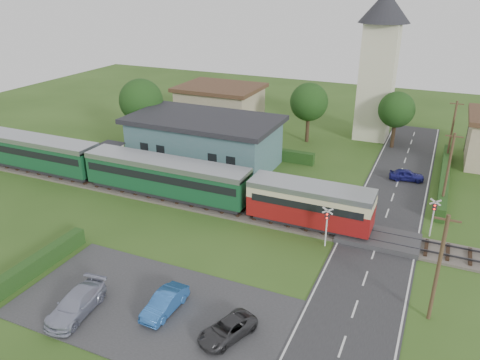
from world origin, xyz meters
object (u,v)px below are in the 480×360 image
at_px(crossing_signal_near, 327,221).
at_px(car_on_road, 407,175).
at_px(station_building, 204,141).
at_px(pedestrian_near, 260,186).
at_px(church_tower, 380,56).
at_px(house_west, 220,105).
at_px(equipment_hut, 111,156).
at_px(pedestrian_far, 132,161).
at_px(car_park_blue, 165,303).
at_px(crossing_signal_far, 434,212).
at_px(car_park_silver, 76,304).
at_px(car_park_dark, 227,329).
at_px(train, 137,171).

xyz_separation_m(crossing_signal_near, car_on_road, (4.29, 15.61, -1.52)).
bearing_deg(station_building, pedestrian_near, -33.51).
height_order(church_tower, car_on_road, church_tower).
bearing_deg(house_west, equipment_hut, -98.62).
relative_size(pedestrian_near, pedestrian_far, 0.91).
height_order(car_park_blue, pedestrian_near, pedestrian_near).
bearing_deg(pedestrian_far, crossing_signal_near, -115.60).
relative_size(crossing_signal_far, car_on_road, 0.98).
bearing_deg(car_park_silver, station_building, 94.10).
bearing_deg(church_tower, equipment_hut, -135.25).
bearing_deg(crossing_signal_far, equipment_hut, 178.54).
relative_size(car_on_road, car_park_dark, 0.91).
xyz_separation_m(church_tower, car_park_dark, (-1.14, -40.42, -9.64)).
distance_m(crossing_signal_near, car_park_silver, 18.25).
xyz_separation_m(crossing_signal_far, car_on_road, (-2.91, 10.81, -1.52)).
xyz_separation_m(equipment_hut, pedestrian_far, (2.46, 0.27, -0.34)).
relative_size(train, pedestrian_far, 22.52).
bearing_deg(car_on_road, church_tower, 13.40).
height_order(station_building, church_tower, church_tower).
relative_size(crossing_signal_near, car_on_road, 0.98).
xyz_separation_m(car_park_blue, car_park_silver, (-4.77, -2.36, 0.06)).
distance_m(car_park_blue, car_park_silver, 5.33).
xyz_separation_m(crossing_signal_far, pedestrian_far, (-29.14, 1.07, -0.73)).
distance_m(house_west, crossing_signal_far, 35.26).
height_order(car_park_blue, car_park_dark, car_park_blue).
distance_m(station_building, train, 9.31).
height_order(station_building, house_west, house_west).
distance_m(car_park_silver, car_park_dark, 9.40).
xyz_separation_m(church_tower, pedestrian_far, (-20.54, -22.53, -8.82)).
relative_size(car_park_blue, car_park_dark, 1.01).
bearing_deg(house_west, church_tower, 8.53).
height_order(car_park_silver, pedestrian_near, pedestrian_near).
bearing_deg(equipment_hut, house_west, 81.38).
height_order(church_tower, car_park_blue, church_tower).
bearing_deg(car_park_dark, car_on_road, 97.43).
bearing_deg(equipment_hut, crossing_signal_far, -1.46).
relative_size(train, pedestrian_near, 24.77).
relative_size(house_west, car_on_road, 3.22).
xyz_separation_m(car_on_road, car_park_silver, (-16.03, -29.50, 0.13)).
distance_m(church_tower, crossing_signal_near, 29.57).
bearing_deg(pedestrian_far, car_park_blue, -149.91).
distance_m(equipment_hut, car_park_blue, 24.47).
relative_size(equipment_hut, station_building, 0.16).
height_order(crossing_signal_near, pedestrian_near, crossing_signal_near).
xyz_separation_m(train, crossing_signal_far, (25.96, 2.39, -0.04)).
relative_size(train, crossing_signal_far, 13.18).
xyz_separation_m(crossing_signal_far, car_park_blue, (-14.17, -16.34, -1.45)).
relative_size(church_tower, car_park_dark, 4.80).
bearing_deg(car_on_road, pedestrian_far, 99.81).
bearing_deg(crossing_signal_near, car_park_silver, -130.19).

